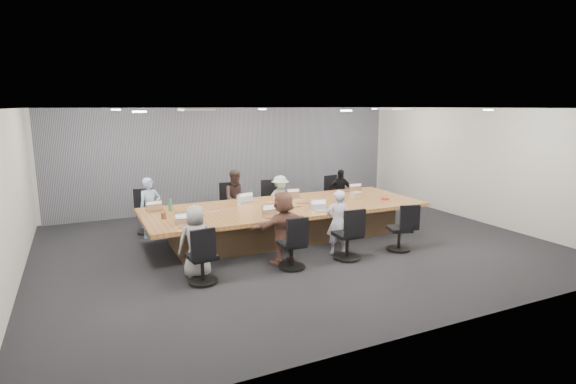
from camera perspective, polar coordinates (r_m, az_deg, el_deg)
name	(u,v)px	position (r m, az deg, el deg)	size (l,w,h in m)	color
floor	(296,245)	(9.42, 1.05, -6.70)	(10.00, 8.00, 0.00)	black
ceiling	(297,108)	(8.98, 1.11, 10.59)	(10.00, 8.00, 0.00)	white
wall_back	(234,158)	(12.77, -6.93, 4.30)	(10.00, 2.80, 0.00)	beige
wall_front	(440,225)	(5.86, 18.73, -3.97)	(10.00, 2.80, 0.00)	beige
wall_left	(9,200)	(8.24, -31.88, -0.88)	(8.00, 2.80, 0.00)	beige
wall_right	(476,165)	(12.15, 22.76, 3.20)	(8.00, 2.80, 0.00)	beige
curtain	(234,158)	(12.70, -6.81, 4.26)	(9.80, 0.04, 2.80)	slate
conference_table	(286,221)	(9.74, -0.25, -3.65)	(6.00, 2.20, 0.74)	#4D3724
chair_0	(148,216)	(10.62, -17.30, -2.96)	(0.53, 0.53, 0.79)	black
chair_1	(232,208)	(11.05, -7.07, -2.01)	(0.54, 0.54, 0.79)	black
chair_2	(275,204)	(11.44, -1.72, -1.54)	(0.52, 0.52, 0.77)	black
chair_3	(333,198)	(12.22, 5.72, -0.80)	(0.52, 0.52, 0.77)	black
chair_4	(202,261)	(7.47, -10.84, -8.62)	(0.51, 0.51, 0.75)	black
chair_5	(292,248)	(7.99, 0.45, -7.15)	(0.50, 0.50, 0.74)	black
chair_6	(347,239)	(8.53, 7.54, -5.89)	(0.54, 0.54, 0.80)	black
chair_7	(399,233)	(9.24, 13.94, -5.03)	(0.49, 0.49, 0.73)	black
person_0	(150,208)	(10.23, -17.10, -1.95)	(0.48, 0.32, 1.32)	#93B3E2
laptop_0	(154,209)	(9.67, -16.65, -2.10)	(0.33, 0.23, 0.02)	#8C6647
person_1	(237,199)	(10.67, -6.51, -0.88)	(0.67, 0.52, 1.37)	#352624
laptop_1	(245,201)	(10.14, -5.52, -1.10)	(0.35, 0.24, 0.02)	#B2B2B7
person_2	(280,199)	(11.09, -1.00, -0.89)	(0.75, 0.43, 1.17)	#A8C1AC
laptop_2	(290,196)	(10.57, 0.22, -0.57)	(0.30, 0.21, 0.02)	#8C6647
person_3	(340,192)	(11.88, 6.60, -0.04)	(0.72, 0.30, 1.22)	black
laptop_3	(352,191)	(11.40, 8.07, 0.17)	(0.35, 0.24, 0.02)	#8C6647
person_4	(196,241)	(7.72, -11.56, -6.13)	(0.60, 0.39, 1.23)	gray
laptop_4	(189,226)	(8.20, -12.52, -4.19)	(0.34, 0.23, 0.02)	#8C6647
person_5	(283,227)	(8.21, -0.61, -4.49)	(1.24, 0.39, 1.34)	brown
laptop_5	(271,216)	(8.68, -2.13, -3.11)	(0.31, 0.21, 0.02)	#8C6647
person_6	(338,222)	(8.75, 6.34, -3.82)	(0.46, 0.30, 1.27)	#BAB5CE
laptop_6	(324,210)	(9.18, 4.56, -2.35)	(0.34, 0.23, 0.02)	#B2B2B7
bottle_green_left	(170,205)	(9.45, -14.74, -1.59)	(0.07, 0.07, 0.25)	#35764F
bottle_green_right	(341,198)	(9.93, 6.80, -0.72)	(0.07, 0.07, 0.24)	#35764F
bottle_clear	(239,201)	(9.58, -6.30, -1.14)	(0.07, 0.07, 0.24)	silver
cup_white_far	(281,201)	(9.89, -0.86, -1.12)	(0.08, 0.08, 0.10)	white
cup_white_near	(340,198)	(10.23, 6.58, -0.79)	(0.08, 0.08, 0.09)	white
mug_brown	(164,216)	(8.84, -15.52, -2.93)	(0.09, 0.09, 0.11)	brown
mic_left	(275,207)	(9.41, -1.72, -1.96)	(0.15, 0.10, 0.03)	black
mic_right	(287,203)	(9.85, -0.14, -1.37)	(0.17, 0.11, 0.03)	black
stapler	(288,207)	(9.41, 0.02, -1.87)	(0.15, 0.04, 0.06)	black
canvas_bag	(356,195)	(10.52, 8.60, -0.39)	(0.27, 0.16, 0.14)	#BEA892
snack_packet	(385,199)	(10.51, 12.21, -0.83)	(0.17, 0.11, 0.04)	red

